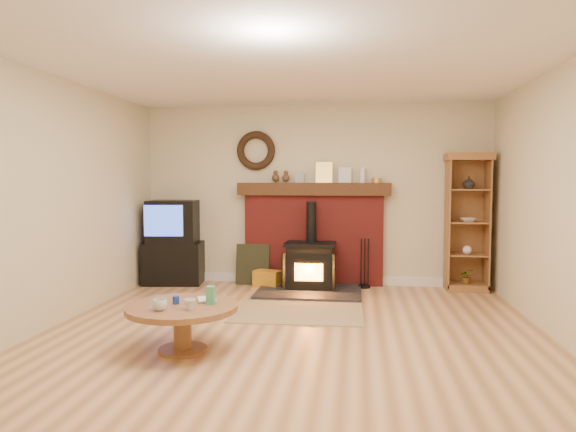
# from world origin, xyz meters

# --- Properties ---
(ground) EXTENTS (5.50, 5.50, 0.00)m
(ground) POSITION_xyz_m (0.00, 0.00, 0.00)
(ground) COLOR #A57145
(ground) RESTS_ON ground
(room_shell) EXTENTS (5.02, 5.52, 2.61)m
(room_shell) POSITION_xyz_m (-0.02, 0.09, 1.72)
(room_shell) COLOR beige
(room_shell) RESTS_ON ground
(chimney_breast) EXTENTS (2.20, 0.22, 1.78)m
(chimney_breast) POSITION_xyz_m (0.00, 2.67, 0.80)
(chimney_breast) COLOR maroon
(chimney_breast) RESTS_ON ground
(wood_stove) EXTENTS (1.40, 1.00, 1.22)m
(wood_stove) POSITION_xyz_m (-0.01, 2.27, 0.31)
(wood_stove) COLOR black
(wood_stove) RESTS_ON ground
(area_rug) EXTENTS (1.51, 1.06, 0.01)m
(area_rug) POSITION_xyz_m (-0.04, 1.01, 0.01)
(area_rug) COLOR brown
(area_rug) RESTS_ON ground
(tv_unit) EXTENTS (0.90, 0.68, 1.22)m
(tv_unit) POSITION_xyz_m (-2.04, 2.47, 0.58)
(tv_unit) COLOR black
(tv_unit) RESTS_ON ground
(curio_cabinet) EXTENTS (0.61, 0.44, 1.89)m
(curio_cabinet) POSITION_xyz_m (2.12, 2.55, 0.95)
(curio_cabinet) COLOR brown
(curio_cabinet) RESTS_ON ground
(firelog_box) EXTENTS (0.43, 0.34, 0.23)m
(firelog_box) POSITION_xyz_m (-0.63, 2.40, 0.12)
(firelog_box) COLOR yellow
(firelog_box) RESTS_ON ground
(leaning_painting) EXTENTS (0.49, 0.13, 0.58)m
(leaning_painting) POSITION_xyz_m (-0.88, 2.55, 0.29)
(leaning_painting) COLOR black
(leaning_painting) RESTS_ON ground
(fire_tools) EXTENTS (0.16, 0.16, 0.70)m
(fire_tools) POSITION_xyz_m (0.74, 2.50, 0.13)
(fire_tools) COLOR black
(fire_tools) RESTS_ON ground
(coffee_table) EXTENTS (0.99, 0.99, 0.58)m
(coffee_table) POSITION_xyz_m (-0.90, -0.44, 0.34)
(coffee_table) COLOR brown
(coffee_table) RESTS_ON ground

